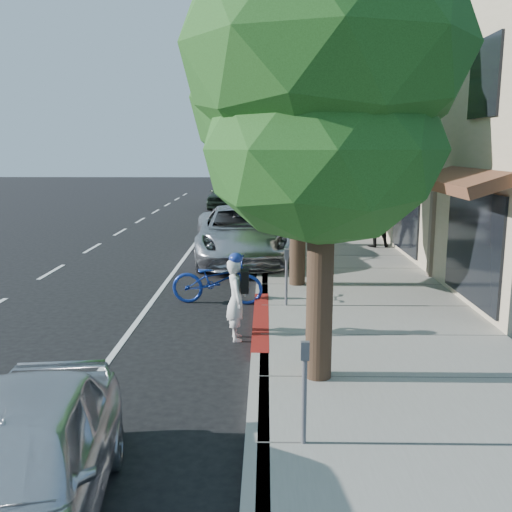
{
  "coord_description": "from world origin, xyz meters",
  "views": [
    {
      "loc": [
        0.1,
        -10.23,
        3.6
      ],
      "look_at": [
        -0.11,
        1.53,
        1.35
      ],
      "focal_mm": 40.0,
      "sensor_mm": 36.0,
      "label": 1
    }
  ],
  "objects_px": {
    "street_tree_5": "(278,137)",
    "white_pickup": "(254,202)",
    "street_tree_0": "(325,59)",
    "street_tree_3": "(284,123)",
    "cyclist": "(236,300)",
    "dark_sedan": "(240,231)",
    "pedestrian": "(376,219)",
    "street_tree_2": "(290,118)",
    "silver_suv": "(241,234)",
    "street_tree_1": "(300,104)",
    "bicycle": "(217,280)",
    "street_tree_4": "(281,127)",
    "near_car_a": "(15,469)",
    "dark_suv_far": "(228,194)"
  },
  "relations": [
    {
      "from": "street_tree_5",
      "to": "white_pickup",
      "type": "xyz_separation_m",
      "value": [
        -1.4,
        -8.81,
        -3.45
      ]
    },
    {
      "from": "street_tree_0",
      "to": "street_tree_3",
      "type": "relative_size",
      "value": 1.0
    },
    {
      "from": "cyclist",
      "to": "dark_sedan",
      "type": "distance_m",
      "value": 8.86
    },
    {
      "from": "street_tree_3",
      "to": "pedestrian",
      "type": "xyz_separation_m",
      "value": [
        3.07,
        -6.34,
        -3.57
      ]
    },
    {
      "from": "street_tree_2",
      "to": "street_tree_3",
      "type": "bearing_deg",
      "value": 90.0
    },
    {
      "from": "street_tree_3",
      "to": "silver_suv",
      "type": "bearing_deg",
      "value": -101.1
    },
    {
      "from": "street_tree_0",
      "to": "street_tree_1",
      "type": "relative_size",
      "value": 0.98
    },
    {
      "from": "white_pickup",
      "to": "bicycle",
      "type": "bearing_deg",
      "value": -87.82
    },
    {
      "from": "pedestrian",
      "to": "street_tree_1",
      "type": "bearing_deg",
      "value": 56.99
    },
    {
      "from": "street_tree_2",
      "to": "street_tree_4",
      "type": "distance_m",
      "value": 12.0
    },
    {
      "from": "street_tree_4",
      "to": "street_tree_5",
      "type": "relative_size",
      "value": 1.04
    },
    {
      "from": "street_tree_5",
      "to": "cyclist",
      "type": "relative_size",
      "value": 4.54
    },
    {
      "from": "street_tree_4",
      "to": "bicycle",
      "type": "height_order",
      "value": "street_tree_4"
    },
    {
      "from": "street_tree_1",
      "to": "dark_sedan",
      "type": "xyz_separation_m",
      "value": [
        -1.7,
        5.0,
        -3.84
      ]
    },
    {
      "from": "near_car_a",
      "to": "street_tree_2",
      "type": "bearing_deg",
      "value": 71.4
    },
    {
      "from": "cyclist",
      "to": "street_tree_4",
      "type": "bearing_deg",
      "value": -13.21
    },
    {
      "from": "bicycle",
      "to": "street_tree_0",
      "type": "bearing_deg",
      "value": -152.35
    },
    {
      "from": "bicycle",
      "to": "street_tree_4",
      "type": "bearing_deg",
      "value": -0.62
    },
    {
      "from": "dark_suv_far",
      "to": "pedestrian",
      "type": "relative_size",
      "value": 2.5
    },
    {
      "from": "cyclist",
      "to": "silver_suv",
      "type": "bearing_deg",
      "value": -7.93
    },
    {
      "from": "street_tree_3",
      "to": "cyclist",
      "type": "relative_size",
      "value": 4.86
    },
    {
      "from": "street_tree_1",
      "to": "cyclist",
      "type": "bearing_deg",
      "value": -109.43
    },
    {
      "from": "near_car_a",
      "to": "street_tree_5",
      "type": "bearing_deg",
      "value": 77.43
    },
    {
      "from": "street_tree_2",
      "to": "near_car_a",
      "type": "distance_m",
      "value": 16.28
    },
    {
      "from": "street_tree_4",
      "to": "near_car_a",
      "type": "xyz_separation_m",
      "value": [
        -3.1,
        -27.5,
        -4.0
      ]
    },
    {
      "from": "street_tree_5",
      "to": "street_tree_1",
      "type": "bearing_deg",
      "value": -90.0
    },
    {
      "from": "silver_suv",
      "to": "bicycle",
      "type": "bearing_deg",
      "value": -99.1
    },
    {
      "from": "bicycle",
      "to": "dark_suv_far",
      "type": "distance_m",
      "value": 21.53
    },
    {
      "from": "street_tree_1",
      "to": "street_tree_4",
      "type": "distance_m",
      "value": 18.0
    },
    {
      "from": "near_car_a",
      "to": "pedestrian",
      "type": "relative_size",
      "value": 2.1
    },
    {
      "from": "street_tree_4",
      "to": "silver_suv",
      "type": "bearing_deg",
      "value": -96.44
    },
    {
      "from": "street_tree_0",
      "to": "dark_sedan",
      "type": "distance_m",
      "value": 11.83
    },
    {
      "from": "street_tree_4",
      "to": "silver_suv",
      "type": "height_order",
      "value": "street_tree_4"
    },
    {
      "from": "silver_suv",
      "to": "pedestrian",
      "type": "xyz_separation_m",
      "value": [
        4.66,
        1.77,
        0.25
      ]
    },
    {
      "from": "pedestrian",
      "to": "bicycle",
      "type": "bearing_deg",
      "value": 49.9
    },
    {
      "from": "street_tree_4",
      "to": "dark_suv_far",
      "type": "bearing_deg",
      "value": 145.23
    },
    {
      "from": "bicycle",
      "to": "silver_suv",
      "type": "bearing_deg",
      "value": 1.35
    },
    {
      "from": "street_tree_1",
      "to": "near_car_a",
      "type": "relative_size",
      "value": 1.9
    },
    {
      "from": "street_tree_5",
      "to": "pedestrian",
      "type": "height_order",
      "value": "street_tree_5"
    },
    {
      "from": "street_tree_3",
      "to": "silver_suv",
      "type": "height_order",
      "value": "street_tree_3"
    },
    {
      "from": "silver_suv",
      "to": "dark_suv_far",
      "type": "xyz_separation_m",
      "value": [
        -1.51,
        16.27,
        -0.05
      ]
    },
    {
      "from": "street_tree_3",
      "to": "white_pickup",
      "type": "bearing_deg",
      "value": 113.66
    },
    {
      "from": "street_tree_2",
      "to": "silver_suv",
      "type": "xyz_separation_m",
      "value": [
        -1.59,
        -2.12,
        -3.71
      ]
    },
    {
      "from": "near_car_a",
      "to": "street_tree_4",
      "type": "bearing_deg",
      "value": 76.28
    },
    {
      "from": "street_tree_0",
      "to": "pedestrian",
      "type": "relative_size",
      "value": 3.92
    },
    {
      "from": "street_tree_1",
      "to": "pedestrian",
      "type": "relative_size",
      "value": 4.0
    },
    {
      "from": "street_tree_2",
      "to": "bicycle",
      "type": "xyz_separation_m",
      "value": [
        -1.93,
        -7.34,
        -4.02
      ]
    },
    {
      "from": "street_tree_2",
      "to": "dark_sedan",
      "type": "xyz_separation_m",
      "value": [
        -1.7,
        -1.0,
        -3.8
      ]
    },
    {
      "from": "dark_sedan",
      "to": "pedestrian",
      "type": "relative_size",
      "value": 2.45
    },
    {
      "from": "street_tree_2",
      "to": "street_tree_3",
      "type": "height_order",
      "value": "street_tree_3"
    }
  ]
}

